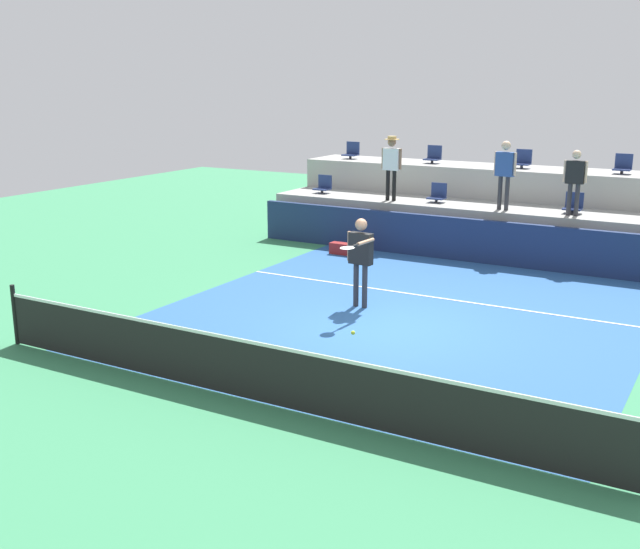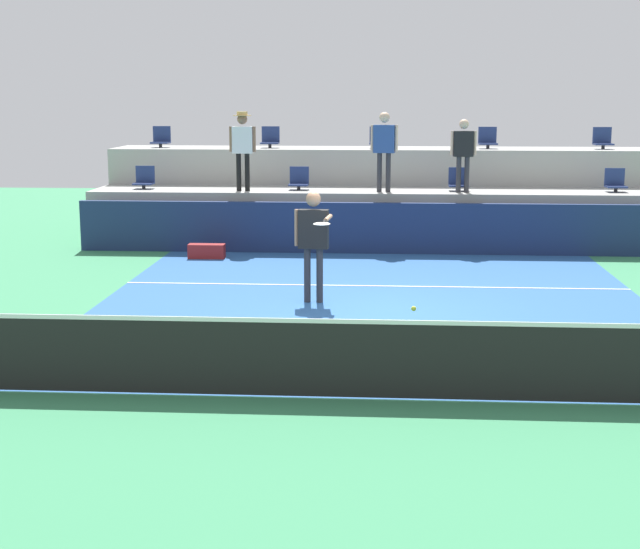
{
  "view_description": "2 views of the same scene",
  "coord_description": "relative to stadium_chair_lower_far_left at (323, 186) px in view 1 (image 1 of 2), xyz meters",
  "views": [
    {
      "loc": [
        5.75,
        -12.47,
        4.51
      ],
      "look_at": [
        -0.65,
        -1.24,
        1.22
      ],
      "focal_mm": 43.15,
      "sensor_mm": 36.0,
      "label": 1
    },
    {
      "loc": [
        0.15,
        -14.12,
        3.35
      ],
      "look_at": [
        -0.74,
        -1.16,
        0.88
      ],
      "focal_mm": 52.77,
      "sensor_mm": 36.0,
      "label": 2
    }
  ],
  "objects": [
    {
      "name": "ground_plane",
      "position": [
        5.37,
        -7.23,
        -1.46
      ],
      "size": [
        40.0,
        40.0,
        0.0
      ],
      "primitive_type": "plane",
      "color": "#388456"
    },
    {
      "name": "court_inner_paint",
      "position": [
        5.37,
        -6.23,
        -1.46
      ],
      "size": [
        9.0,
        10.0,
        0.01
      ],
      "primitive_type": "cube",
      "color": "#285693",
      "rests_on": "ground_plane"
    },
    {
      "name": "court_service_line",
      "position": [
        5.37,
        -4.83,
        -1.46
      ],
      "size": [
        9.0,
        0.06,
        0.0
      ],
      "primitive_type": "cube",
      "color": "white",
      "rests_on": "ground_plane"
    },
    {
      "name": "tennis_net",
      "position": [
        5.37,
        -11.23,
        -0.97
      ],
      "size": [
        10.48,
        0.08,
        1.07
      ],
      "color": "black",
      "rests_on": "ground_plane"
    },
    {
      "name": "sponsor_backboard",
      "position": [
        5.37,
        -1.23,
        -0.91
      ],
      "size": [
        13.0,
        0.16,
        1.1
      ],
      "primitive_type": "cube",
      "color": "navy",
      "rests_on": "ground_plane"
    },
    {
      "name": "seating_tier_lower",
      "position": [
        5.37,
        0.07,
        -0.84
      ],
      "size": [
        13.0,
        1.8,
        1.25
      ],
      "primitive_type": "cube",
      "color": "#9E9E99",
      "rests_on": "ground_plane"
    },
    {
      "name": "seating_tier_upper",
      "position": [
        5.37,
        1.87,
        -0.41
      ],
      "size": [
        13.0,
        1.8,
        2.1
      ],
      "primitive_type": "cube",
      "color": "#9E9E99",
      "rests_on": "ground_plane"
    },
    {
      "name": "stadium_chair_lower_far_left",
      "position": [
        0.0,
        0.0,
        0.0
      ],
      "size": [
        0.44,
        0.4,
        0.52
      ],
      "color": "#2D2D33",
      "rests_on": "seating_tier_lower"
    },
    {
      "name": "stadium_chair_lower_left",
      "position": [
        3.58,
        0.0,
        0.0
      ],
      "size": [
        0.44,
        0.4,
        0.52
      ],
      "color": "#2D2D33",
      "rests_on": "seating_tier_lower"
    },
    {
      "name": "stadium_chair_lower_right",
      "position": [
        7.19,
        0.0,
        0.0
      ],
      "size": [
        0.44,
        0.4,
        0.52
      ],
      "color": "#2D2D33",
      "rests_on": "seating_tier_lower"
    },
    {
      "name": "stadium_chair_upper_far_left",
      "position": [
        -0.01,
        1.8,
        0.85
      ],
      "size": [
        0.44,
        0.4,
        0.52
      ],
      "color": "#2D2D33",
      "rests_on": "seating_tier_upper"
    },
    {
      "name": "stadium_chair_upper_left",
      "position": [
        2.71,
        1.8,
        0.85
      ],
      "size": [
        0.44,
        0.4,
        0.52
      ],
      "color": "#2D2D33",
      "rests_on": "seating_tier_upper"
    },
    {
      "name": "stadium_chair_upper_center",
      "position": [
        5.37,
        1.8,
        0.85
      ],
      "size": [
        0.44,
        0.4,
        0.52
      ],
      "color": "#2D2D33",
      "rests_on": "seating_tier_upper"
    },
    {
      "name": "stadium_chair_upper_right",
      "position": [
        8.01,
        1.8,
        0.85
      ],
      "size": [
        0.44,
        0.4,
        0.52
      ],
      "color": "#2D2D33",
      "rests_on": "seating_tier_upper"
    },
    {
      "name": "tennis_player",
      "position": [
        4.38,
        -6.27,
        -0.33
      ],
      "size": [
        0.66,
        1.27,
        1.83
      ],
      "color": "#2D2D33",
      "rests_on": "ground_plane"
    },
    {
      "name": "spectator_with_hat",
      "position": [
        2.35,
        -0.38,
        0.87
      ],
      "size": [
        0.6,
        0.41,
        1.77
      ],
      "color": "black",
      "rests_on": "seating_tier_lower"
    },
    {
      "name": "spectator_in_white",
      "position": [
        5.51,
        -0.38,
        0.85
      ],
      "size": [
        0.61,
        0.27,
        1.76
      ],
      "color": "#2D2D33",
      "rests_on": "seating_tier_lower"
    },
    {
      "name": "spectator_in_grey",
      "position": [
        7.25,
        -0.38,
        0.74
      ],
      "size": [
        0.57,
        0.22,
        1.6
      ],
      "color": "#2D2D33",
      "rests_on": "seating_tier_lower"
    },
    {
      "name": "tennis_ball",
      "position": [
        5.92,
        -9.54,
        -0.8
      ],
      "size": [
        0.07,
        0.07,
        0.07
      ],
      "color": "#CCE033"
    },
    {
      "name": "equipment_bag",
      "position": [
        1.82,
        -2.12,
        -1.31
      ],
      "size": [
        0.76,
        0.28,
        0.3
      ],
      "primitive_type": "cube",
      "color": "maroon",
      "rests_on": "ground_plane"
    }
  ]
}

